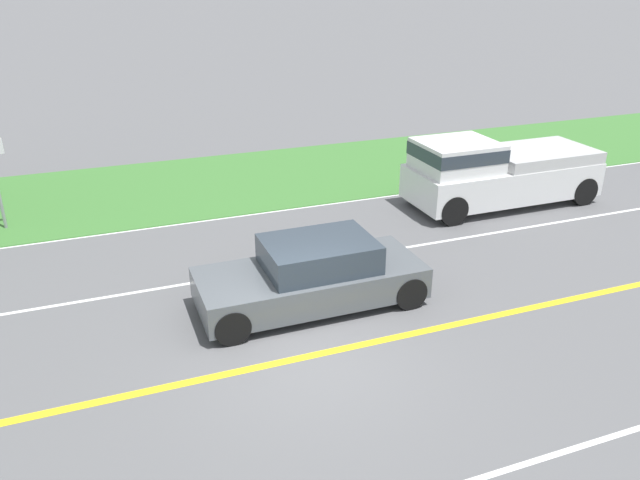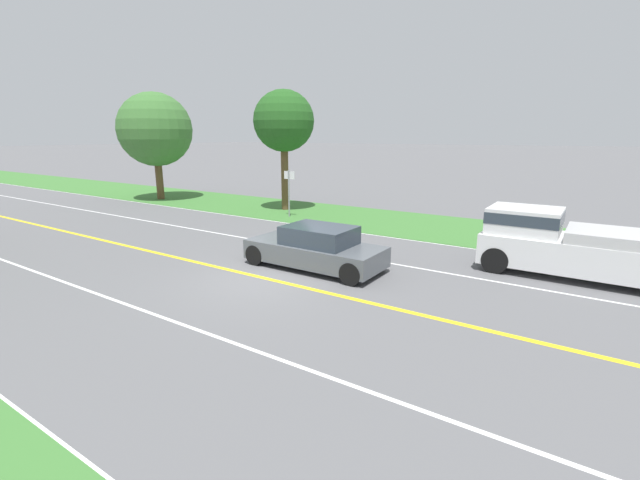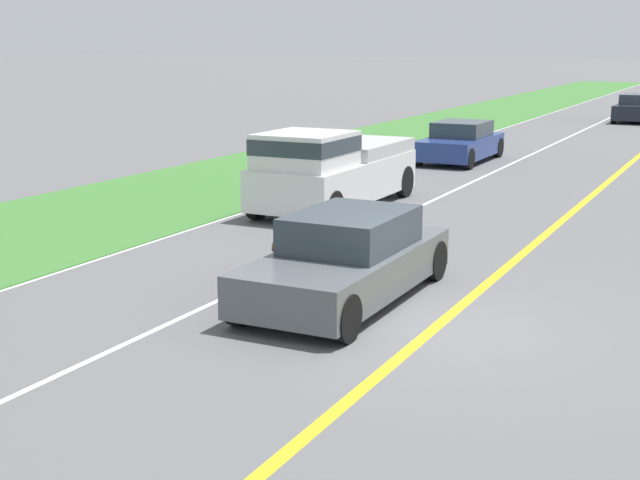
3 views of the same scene
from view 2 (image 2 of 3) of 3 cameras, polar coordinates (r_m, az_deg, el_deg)
name	(u,v)px [view 2 (image 2 of 3)]	position (r m, az deg, el deg)	size (l,w,h in m)	color
ground_plane	(266,279)	(12.93, -7.20, -5.12)	(400.00, 400.00, 0.00)	#5B5B5E
centre_divider_line	(266,278)	(12.93, -7.20, -5.11)	(0.18, 160.00, 0.01)	yellow
lane_edge_line_right	(372,235)	(18.58, 6.96, 0.73)	(0.14, 160.00, 0.01)	white
lane_dash_same_dir	(329,253)	(15.62, 1.17, -1.68)	(0.10, 160.00, 0.01)	white
lane_dash_oncoming	(168,319)	(10.71, -19.64, -9.91)	(0.10, 160.00, 0.01)	white
grass_verge_right	(400,223)	(21.25, 10.60, 2.27)	(6.00, 160.00, 0.03)	#3D7533
ego_car	(316,248)	(13.67, -0.56, -1.13)	(1.87, 4.49, 1.39)	#51565B
dog	(345,245)	(14.56, 3.33, -0.63)	(0.31, 1.21, 0.87)	brown
pickup_truck	(570,244)	(14.89, 30.41, -0.44)	(2.11, 5.44, 1.97)	silver
roadside_tree_right_near	(284,122)	(24.42, -4.85, 15.43)	(3.35, 3.35, 6.62)	brown
roadside_tree_right_far	(155,130)	(30.44, -21.13, 13.55)	(4.69, 4.69, 6.89)	brown
street_sign	(289,188)	(22.29, -4.15, 6.95)	(0.11, 0.64, 2.43)	gray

